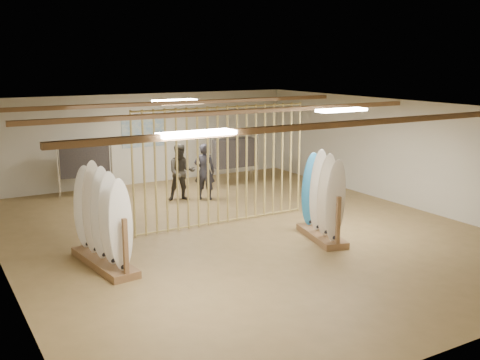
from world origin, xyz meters
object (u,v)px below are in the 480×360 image
clothing_rack_a (85,161)px  shopper_a (204,168)px  clothing_rack_b (234,153)px  shopper_b (181,169)px  rack_right (322,211)px  rack_left (103,233)px

clothing_rack_a → shopper_a: (2.76, -2.02, -0.12)m
clothing_rack_b → shopper_a: (-1.63, -1.19, -0.11)m
clothing_rack_b → clothing_rack_a: bearing=170.2°
shopper_a → shopper_b: size_ratio=0.99×
rack_right → clothing_rack_b: bearing=93.1°
clothing_rack_a → clothing_rack_b: (4.39, -0.83, -0.00)m
rack_right → shopper_b: bearing=117.9°
rack_left → shopper_b: (3.37, 3.88, 0.25)m
rack_right → rack_left: bearing=-176.3°
rack_right → clothing_rack_a: rack_right is taller
rack_left → rack_right: (4.57, -0.79, -0.02)m
shopper_a → clothing_rack_b: bearing=-109.1°
clothing_rack_b → shopper_b: shopper_b is taller
clothing_rack_b → shopper_a: bearing=-143.0°
clothing_rack_b → rack_right: bearing=-99.5°
shopper_a → shopper_b: 0.64m
rack_right → clothing_rack_b: rack_right is taller
rack_right → clothing_rack_b: (1.04, 5.65, 0.37)m
clothing_rack_a → shopper_b: shopper_b is taller
rack_left → rack_right: size_ratio=1.09×
clothing_rack_b → shopper_b: size_ratio=0.86×
rack_right → clothing_rack_a: 7.31m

